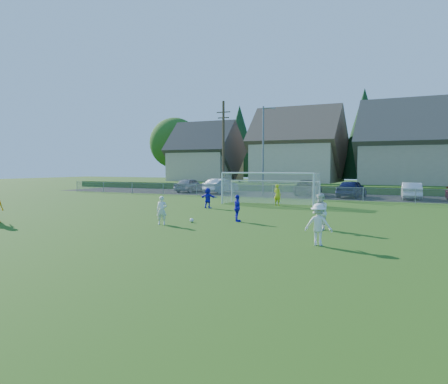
{
  "coord_description": "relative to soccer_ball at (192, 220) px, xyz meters",
  "views": [
    {
      "loc": [
        11.72,
        -15.61,
        2.97
      ],
      "look_at": [
        0.0,
        8.0,
        1.4
      ],
      "focal_mm": 35.0,
      "sensor_mm": 36.0,
      "label": 1
    }
  ],
  "objects": [
    {
      "name": "ground",
      "position": [
        -0.03,
        -4.1,
        -0.11
      ],
      "size": [
        160.0,
        160.0,
        0.0
      ],
      "primitive_type": "plane",
      "color": "#193D0C",
      "rests_on": "ground"
    },
    {
      "name": "asphalt_lot",
      "position": [
        -0.03,
        23.4,
        -0.1
      ],
      "size": [
        60.0,
        60.0,
        0.0
      ],
      "primitive_type": "plane",
      "color": "black",
      "rests_on": "ground"
    },
    {
      "name": "grass_embankment",
      "position": [
        -0.03,
        30.9,
        0.29
      ],
      "size": [
        70.0,
        6.0,
        0.8
      ],
      "primitive_type": "cube",
      "color": "#1E420F",
      "rests_on": "ground"
    },
    {
      "name": "soccer_ball",
      "position": [
        0.0,
        0.0,
        0.0
      ],
      "size": [
        0.22,
        0.22,
        0.22
      ],
      "primitive_type": "sphere",
      "color": "white",
      "rests_on": "ground"
    },
    {
      "name": "player_white_a",
      "position": [
        -0.95,
        -1.37,
        0.61
      ],
      "size": [
        0.63,
        0.54,
        1.44
      ],
      "primitive_type": "imported",
      "rotation": [
        0.0,
        0.0,
        0.45
      ],
      "color": "white",
      "rests_on": "ground"
    },
    {
      "name": "player_white_b",
      "position": [
        6.74,
        0.31,
        0.74
      ],
      "size": [
        0.94,
        1.03,
        1.7
      ],
      "primitive_type": "imported",
      "rotation": [
        0.0,
        0.0,
        -1.13
      ],
      "color": "white",
      "rests_on": "ground"
    },
    {
      "name": "player_white_c",
      "position": [
        7.66,
        -3.67,
        0.68
      ],
      "size": [
        1.06,
        0.66,
        1.58
      ],
      "primitive_type": "imported",
      "rotation": [
        0.0,
        0.0,
        3.21
      ],
      "color": "white",
      "rests_on": "ground"
    },
    {
      "name": "player_blue_a",
      "position": [
        2.01,
        1.38,
        0.61
      ],
      "size": [
        0.77,
        0.89,
        1.44
      ],
      "primitive_type": "imported",
      "rotation": [
        0.0,
        0.0,
        2.17
      ],
      "color": "#1B15C7",
      "rests_on": "ground"
    },
    {
      "name": "player_blue_b",
      "position": [
        -3.0,
        7.31,
        0.61
      ],
      "size": [
        1.37,
        0.54,
        1.44
      ],
      "primitive_type": "imported",
      "rotation": [
        0.0,
        0.0,
        3.05
      ],
      "color": "#1B15C7",
      "rests_on": "ground"
    },
    {
      "name": "goalkeeper",
      "position": [
        0.73,
        11.4,
        0.7
      ],
      "size": [
        0.67,
        0.53,
        1.62
      ],
      "primitive_type": "imported",
      "rotation": [
        0.0,
        0.0,
        2.88
      ],
      "color": "#CFDB19",
      "rests_on": "ground"
    },
    {
      "name": "car_a",
      "position": [
        -13.99,
        23.3,
        0.67
      ],
      "size": [
        2.05,
        4.68,
        1.57
      ],
      "primitive_type": "imported",
      "rotation": [
        0.0,
        0.0,
        3.1
      ],
      "color": "gray",
      "rests_on": "ground"
    },
    {
      "name": "car_b",
      "position": [
        -9.96,
        23.15,
        0.68
      ],
      "size": [
        2.27,
        4.96,
        1.58
      ],
      "primitive_type": "imported",
      "rotation": [
        0.0,
        0.0,
        3.01
      ],
      "color": "silver",
      "rests_on": "ground"
    },
    {
      "name": "car_d",
      "position": [
        -0.28,
        23.57,
        0.68
      ],
      "size": [
        2.67,
        5.6,
        1.58
      ],
      "primitive_type": "imported",
      "rotation": [
        0.0,
        0.0,
        3.23
      ],
      "color": "black",
      "rests_on": "ground"
    },
    {
      "name": "car_e",
      "position": [
        4.2,
        22.6,
        0.71
      ],
      "size": [
        2.4,
        4.99,
        1.64
      ],
      "primitive_type": "imported",
      "rotation": [
        0.0,
        0.0,
        3.04
      ],
      "color": "#131943",
      "rests_on": "ground"
    },
    {
      "name": "car_f",
      "position": [
        9.39,
        22.73,
        0.64
      ],
      "size": [
        2.07,
        4.69,
        1.5
      ],
      "primitive_type": "imported",
      "rotation": [
        0.0,
        0.0,
        3.25
      ],
      "color": "white",
      "rests_on": "ground"
    },
    {
      "name": "soccer_goal",
      "position": [
        -0.03,
        11.95,
        1.52
      ],
      "size": [
        7.42,
        1.9,
        2.5
      ],
      "color": "white",
      "rests_on": "ground"
    },
    {
      "name": "chainlink_fence",
      "position": [
        -0.03,
        17.9,
        0.52
      ],
      "size": [
        52.06,
        0.06,
        1.2
      ],
      "color": "gray",
      "rests_on": "ground"
    },
    {
      "name": "streetlight",
      "position": [
        -4.48,
        21.9,
        4.73
      ],
      "size": [
        1.38,
        0.18,
        9.0
      ],
      "color": "slate",
      "rests_on": "ground"
    },
    {
      "name": "utility_pole",
      "position": [
        -9.53,
        22.9,
        5.04
      ],
      "size": [
        1.6,
        0.26,
        10.0
      ],
      "color": "#473321",
      "rests_on": "ground"
    },
    {
      "name": "houses_row",
      "position": [
        1.94,
        38.36,
        7.22
      ],
      "size": [
        53.9,
        11.45,
        13.27
      ],
      "color": "tan",
      "rests_on": "ground"
    },
    {
      "name": "tree_row",
      "position": [
        1.01,
        44.64,
        6.8
      ],
      "size": [
        65.98,
        12.36,
        13.8
      ],
      "color": "#382616",
      "rests_on": "ground"
    }
  ]
}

